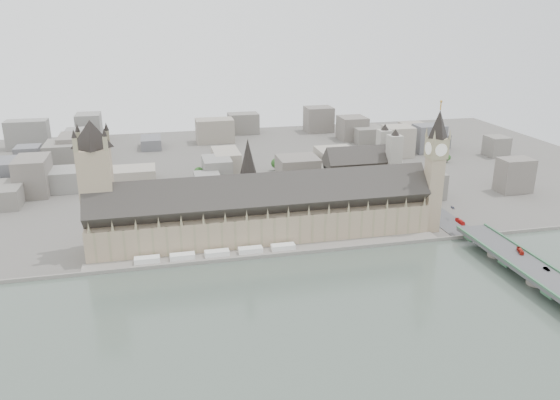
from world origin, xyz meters
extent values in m
plane|color=#595651|center=(0.00, 0.00, 0.00)|extent=(900.00, 900.00, 0.00)
plane|color=#4E5C52|center=(0.00, -165.00, 0.00)|extent=(600.00, 600.00, 0.00)
cube|color=gray|center=(0.00, -15.00, 1.50)|extent=(600.00, 1.50, 3.00)
cube|color=gray|center=(0.00, -7.50, 1.00)|extent=(270.00, 15.00, 2.00)
cube|color=white|center=(-90.00, -7.00, 4.00)|extent=(18.00, 7.00, 4.00)
cube|color=white|center=(-65.00, -7.00, 4.00)|extent=(18.00, 7.00, 4.00)
cube|color=white|center=(-40.00, -7.00, 4.00)|extent=(18.00, 7.00, 4.00)
cube|color=white|center=(-15.00, -7.00, 4.00)|extent=(18.00, 7.00, 4.00)
cube|color=white|center=(10.00, -7.00, 4.00)|extent=(18.00, 7.00, 4.00)
cube|color=gray|center=(0.00, 20.00, 12.50)|extent=(265.00, 40.00, 25.00)
cube|color=#2C2A27|center=(0.00, 20.00, 35.08)|extent=(265.00, 40.73, 40.73)
cube|color=gray|center=(138.00, 8.00, 31.00)|extent=(12.00, 12.00, 62.00)
cube|color=tan|center=(138.00, 8.00, 70.00)|extent=(14.00, 14.00, 16.00)
cylinder|color=white|center=(145.20, 8.00, 70.00)|extent=(0.60, 10.00, 10.00)
cylinder|color=white|center=(130.80, 8.00, 70.00)|extent=(0.60, 10.00, 10.00)
cylinder|color=white|center=(138.00, 15.20, 70.00)|extent=(10.00, 0.60, 10.00)
cylinder|color=white|center=(138.00, 0.80, 70.00)|extent=(10.00, 0.60, 10.00)
cone|color=black|center=(138.00, 8.00, 89.00)|extent=(17.00, 17.00, 22.00)
cylinder|color=gold|center=(138.00, 8.00, 103.00)|extent=(1.00, 1.00, 6.00)
sphere|color=gold|center=(138.00, 8.00, 106.50)|extent=(2.00, 2.00, 2.00)
cone|color=tan|center=(144.50, 14.50, 82.00)|extent=(2.40, 2.40, 8.00)
cone|color=tan|center=(131.50, 14.50, 82.00)|extent=(2.40, 2.40, 8.00)
cone|color=tan|center=(144.50, 1.50, 82.00)|extent=(2.40, 2.40, 8.00)
cone|color=tan|center=(131.50, 1.50, 82.00)|extent=(2.40, 2.40, 8.00)
cube|color=gray|center=(-122.00, 26.00, 40.00)|extent=(23.00, 23.00, 80.00)
cone|color=black|center=(-122.00, 26.00, 90.00)|extent=(30.00, 30.00, 20.00)
cylinder|color=tan|center=(-10.00, 26.00, 43.00)|extent=(12.00, 12.00, 20.00)
cone|color=black|center=(-10.00, 26.00, 67.00)|extent=(13.00, 13.00, 28.00)
cube|color=#474749|center=(162.00, -87.50, 5.12)|extent=(25.00, 325.00, 10.25)
cube|color=#A4A093|center=(105.00, 95.00, 17.00)|extent=(60.00, 28.00, 34.00)
cube|color=#2C2A27|center=(105.00, 95.00, 39.00)|extent=(60.00, 28.28, 28.28)
cube|color=#A4A093|center=(137.00, 107.00, 32.00)|extent=(12.00, 12.00, 64.00)
cube|color=#A4A093|center=(137.00, 83.00, 32.00)|extent=(12.00, 12.00, 64.00)
imported|color=red|center=(156.22, -7.52, 11.86)|extent=(2.96, 11.60, 3.21)
imported|color=#AE2015|center=(168.27, -67.81, 11.67)|extent=(5.72, 10.39, 2.84)
imported|color=gray|center=(168.13, -95.73, 11.08)|extent=(2.08, 5.12, 1.65)
imported|color=gray|center=(168.74, 25.53, 10.98)|extent=(2.22, 5.12, 1.47)
camera|label=1|loc=(-76.52, -373.11, 172.56)|focal=35.00mm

